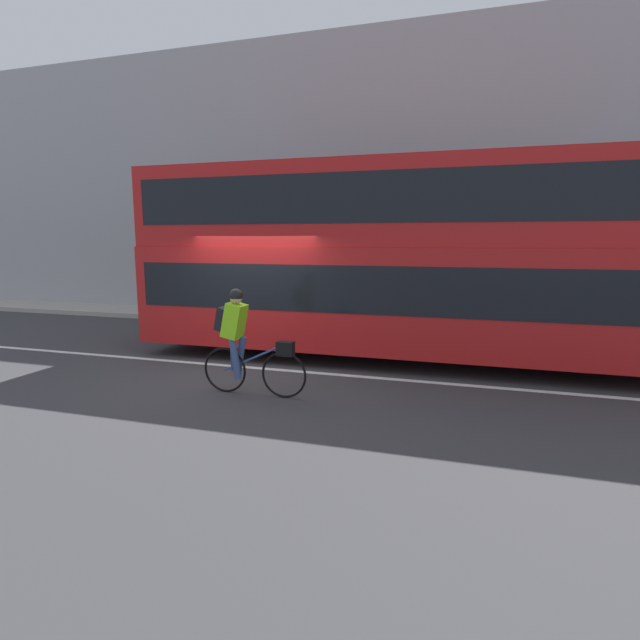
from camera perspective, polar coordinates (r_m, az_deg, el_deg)
name	(u,v)px	position (r m, az deg, el deg)	size (l,w,h in m)	color
ground_plane	(248,369)	(9.64, -8.25, -5.54)	(80.00, 80.00, 0.00)	#38383A
road_center_line	(250,367)	(9.72, -8.02, -5.38)	(50.00, 0.14, 0.01)	silver
sidewalk_curb	(328,321)	(14.60, 0.89, -0.11)	(60.00, 1.82, 0.14)	#A8A399
building_facade	(338,180)	(15.52, 2.07, 15.68)	(60.00, 0.30, 8.37)	#9E9EA3
bus	(404,254)	(10.12, 9.62, 7.48)	(10.69, 2.61, 3.88)	black
cyclist_on_bike	(243,338)	(7.91, -8.82, -2.10)	(1.75, 0.32, 1.68)	black
trash_bin	(308,302)	(14.60, -1.36, 2.02)	(0.56, 0.56, 0.93)	#515156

